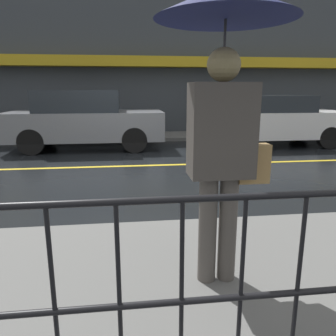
% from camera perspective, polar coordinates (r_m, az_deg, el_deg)
% --- Properties ---
extents(ground_plane, '(80.00, 80.00, 0.00)m').
position_cam_1_polar(ground_plane, '(7.27, -6.17, 0.35)').
color(ground_plane, black).
extents(sidewalk_near, '(28.00, 2.43, 0.11)m').
position_cam_1_polar(sidewalk_near, '(2.89, -4.34, -19.63)').
color(sidewalk_near, '#60605E').
rests_on(sidewalk_near, ground_plane).
extents(sidewalk_far, '(28.00, 1.72, 0.11)m').
position_cam_1_polar(sidewalk_far, '(11.49, -6.59, 5.44)').
color(sidewalk_far, '#60605E').
rests_on(sidewalk_far, ground_plane).
extents(lane_marking, '(25.20, 0.12, 0.01)m').
position_cam_1_polar(lane_marking, '(7.27, -6.17, 0.38)').
color(lane_marking, gold).
rests_on(lane_marking, ground_plane).
extents(building_storefront, '(28.00, 0.85, 5.22)m').
position_cam_1_polar(building_storefront, '(12.40, -6.97, 17.84)').
color(building_storefront, '#383D42').
rests_on(building_storefront, ground_plane).
extents(railing_foreground, '(12.00, 0.04, 1.03)m').
position_cam_1_polar(railing_foreground, '(1.71, -3.07, -17.61)').
color(railing_foreground, black).
rests_on(railing_foreground, sidewalk_near).
extents(pedestrian, '(1.00, 1.00, 2.22)m').
position_cam_1_polar(pedestrian, '(2.47, 9.82, 17.11)').
color(pedestrian, '#4C4742').
rests_on(pedestrian, sidewalk_near).
extents(car_grey, '(4.26, 1.74, 1.63)m').
position_cam_1_polar(car_grey, '(9.55, -14.34, 8.14)').
color(car_grey, slate).
rests_on(car_grey, ground_plane).
extents(car_white, '(4.29, 1.82, 1.48)m').
position_cam_1_polar(car_white, '(10.42, 17.60, 7.99)').
color(car_white, silver).
rests_on(car_white, ground_plane).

